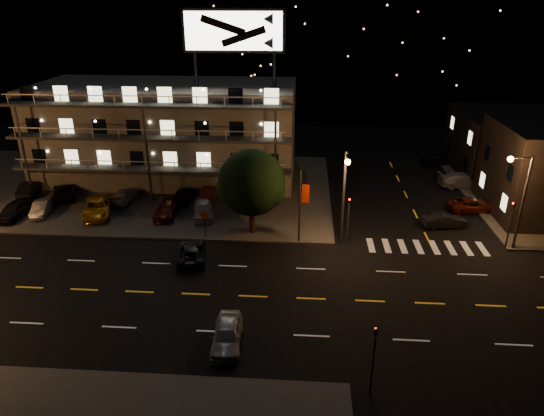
# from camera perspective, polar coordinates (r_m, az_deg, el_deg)

# --- Properties ---
(ground) EXTENTS (140.00, 140.00, 0.00)m
(ground) POSITION_cam_1_polar(r_m,az_deg,el_deg) (34.24, -5.63, -10.18)
(ground) COLOR black
(ground) RESTS_ON ground
(curb_nw) EXTENTS (44.00, 24.00, 0.15)m
(curb_nw) POSITION_cam_1_polar(r_m,az_deg,el_deg) (55.11, -16.75, 2.41)
(curb_nw) COLOR #393937
(curb_nw) RESTS_ON ground
(curb_ne) EXTENTS (16.00, 24.00, 0.15)m
(curb_ne) POSITION_cam_1_polar(r_m,az_deg,el_deg) (57.24, 29.32, 1.10)
(curb_ne) COLOR #393937
(curb_ne) RESTS_ON ground
(motel) EXTENTS (28.00, 13.80, 18.10)m
(motel) POSITION_cam_1_polar(r_m,az_deg,el_deg) (55.82, -12.09, 8.84)
(motel) COLOR gray
(motel) RESTS_ON ground
(side_bldg_back) EXTENTS (14.06, 12.00, 7.00)m
(side_bldg_back) POSITION_cam_1_polar(r_m,az_deg,el_deg) (63.19, 27.08, 6.73)
(side_bldg_back) COLOR black
(side_bldg_back) RESTS_ON ground
(hill_backdrop) EXTENTS (120.00, 25.00, 24.00)m
(hill_backdrop) POSITION_cam_1_polar(r_m,az_deg,el_deg) (97.80, -2.74, 19.05)
(hill_backdrop) COLOR black
(hill_backdrop) RESTS_ON ground
(streetlight_nc) EXTENTS (0.44, 1.92, 8.00)m
(streetlight_nc) POSITION_cam_1_polar(r_m,az_deg,el_deg) (38.75, 8.51, 2.08)
(streetlight_nc) COLOR #2D2D30
(streetlight_nc) RESTS_ON ground
(streetlight_ne) EXTENTS (1.92, 0.44, 8.00)m
(streetlight_ne) POSITION_cam_1_polar(r_m,az_deg,el_deg) (42.44, 27.15, 1.58)
(streetlight_ne) COLOR #2D2D30
(streetlight_ne) RESTS_ON ground
(signal_nw) EXTENTS (0.20, 0.27, 4.60)m
(signal_nw) POSITION_cam_1_polar(r_m,az_deg,el_deg) (40.22, 8.97, -0.83)
(signal_nw) COLOR #2D2D30
(signal_nw) RESTS_ON ground
(signal_sw) EXTENTS (0.20, 0.27, 4.60)m
(signal_sw) POSITION_cam_1_polar(r_m,az_deg,el_deg) (25.75, 11.87, -16.48)
(signal_sw) COLOR #2D2D30
(signal_sw) RESTS_ON ground
(signal_ne) EXTENTS (0.27, 0.20, 4.60)m
(signal_ne) POSITION_cam_1_polar(r_m,az_deg,el_deg) (43.40, 26.31, -1.24)
(signal_ne) COLOR #2D2D30
(signal_ne) RESTS_ON ground
(banner_north) EXTENTS (0.83, 0.16, 6.40)m
(banner_north) POSITION_cam_1_polar(r_m,az_deg,el_deg) (39.62, 3.41, 0.40)
(banner_north) COLOR #2D2D30
(banner_north) RESTS_ON ground
(stop_sign) EXTENTS (0.91, 0.11, 2.61)m
(stop_sign) POSITION_cam_1_polar(r_m,az_deg,el_deg) (41.31, -7.93, -1.39)
(stop_sign) COLOR #2D2D30
(stop_sign) RESTS_ON ground
(tree) EXTENTS (5.90, 5.68, 7.43)m
(tree) POSITION_cam_1_polar(r_m,az_deg,el_deg) (40.71, -2.49, 2.79)
(tree) COLOR black
(tree) RESTS_ON curb_nw
(lot_car_0) EXTENTS (2.20, 4.59, 1.51)m
(lot_car_0) POSITION_cam_1_polar(r_m,az_deg,el_deg) (50.86, -27.98, -0.17)
(lot_car_0) COLOR black
(lot_car_0) RESTS_ON curb_nw
(lot_car_1) EXTENTS (2.12, 3.93, 1.23)m
(lot_car_1) POSITION_cam_1_polar(r_m,az_deg,el_deg) (50.46, -25.54, -0.04)
(lot_car_1) COLOR #939398
(lot_car_1) RESTS_ON curb_nw
(lot_car_2) EXTENTS (3.77, 5.72, 1.46)m
(lot_car_2) POSITION_cam_1_polar(r_m,az_deg,el_deg) (48.21, -19.84, 0.01)
(lot_car_2) COLOR orange
(lot_car_2) RESTS_ON curb_nw
(lot_car_3) EXTENTS (2.07, 4.55, 1.29)m
(lot_car_3) POSITION_cam_1_polar(r_m,az_deg,el_deg) (46.31, -12.34, -0.16)
(lot_car_3) COLOR #58170C
(lot_car_3) RESTS_ON curb_nw
(lot_car_4) EXTENTS (2.66, 4.68, 1.50)m
(lot_car_4) POSITION_cam_1_polar(r_m,az_deg,el_deg) (45.52, -8.07, -0.11)
(lot_car_4) COLOR #939398
(lot_car_4) RESTS_ON curb_nw
(lot_car_5) EXTENTS (2.00, 4.43, 1.41)m
(lot_car_5) POSITION_cam_1_polar(r_m,az_deg,el_deg) (56.19, -26.47, 2.15)
(lot_car_5) COLOR black
(lot_car_5) RESTS_ON curb_nw
(lot_car_6) EXTENTS (3.87, 5.25, 1.33)m
(lot_car_6) POSITION_cam_1_polar(r_m,az_deg,el_deg) (53.77, -23.26, 1.78)
(lot_car_6) COLOR black
(lot_car_6) RESTS_ON curb_nw
(lot_car_7) EXTENTS (2.08, 4.57, 1.30)m
(lot_car_7) POSITION_cam_1_polar(r_m,az_deg,el_deg) (50.72, -16.86, 1.46)
(lot_car_7) COLOR #939398
(lot_car_7) RESTS_ON curb_nw
(lot_car_8) EXTENTS (1.84, 4.18, 1.40)m
(lot_car_8) POSITION_cam_1_polar(r_m,az_deg,el_deg) (49.32, -10.36, 1.55)
(lot_car_8) COLOR black
(lot_car_8) RESTS_ON curb_nw
(lot_car_9) EXTENTS (1.67, 4.15, 1.34)m
(lot_car_9) POSITION_cam_1_polar(r_m,az_deg,el_deg) (49.68, -7.24, 1.88)
(lot_car_9) COLOR #58170C
(lot_car_9) RESTS_ON curb_nw
(side_car_0) EXTENTS (4.09, 1.90, 1.30)m
(side_car_0) POSITION_cam_1_polar(r_m,az_deg,el_deg) (46.00, 19.66, -1.40)
(side_car_0) COLOR black
(side_car_0) RESTS_ON ground
(side_car_1) EXTENTS (4.97, 2.76, 1.31)m
(side_car_1) POSITION_cam_1_polar(r_m,az_deg,el_deg) (50.45, 22.51, 0.35)
(side_car_1) COLOR #58170C
(side_car_1) RESTS_ON ground
(side_car_2) EXTENTS (5.47, 2.69, 1.53)m
(side_car_2) POSITION_cam_1_polar(r_m,az_deg,el_deg) (56.73, 21.53, 3.09)
(side_car_2) COLOR #939398
(side_car_2) RESTS_ON ground
(side_car_3) EXTENTS (4.48, 2.87, 1.42)m
(side_car_3) POSITION_cam_1_polar(r_m,az_deg,el_deg) (63.35, 18.92, 5.44)
(side_car_3) COLOR black
(side_car_3) RESTS_ON ground
(road_car_east) EXTENTS (1.90, 4.27, 1.43)m
(road_car_east) POSITION_cam_1_polar(r_m,az_deg,el_deg) (29.57, -5.31, -14.60)
(road_car_east) COLOR #939398
(road_car_east) RESTS_ON ground
(road_car_west) EXTENTS (2.95, 4.93, 1.28)m
(road_car_west) POSITION_cam_1_polar(r_m,az_deg,el_deg) (38.62, -9.46, -5.12)
(road_car_west) COLOR black
(road_car_west) RESTS_ON ground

